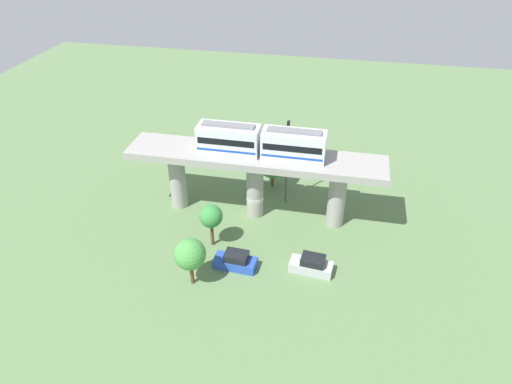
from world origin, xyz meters
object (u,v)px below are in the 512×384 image
object	(u,v)px
parked_car_blue	(235,261)
tree_near_viaduct	(211,217)
train	(261,142)
signal_post	(287,159)
parked_car_silver	(312,265)
tree_mid_lot	(190,254)
tree_far_corner	(273,164)

from	to	relation	value
parked_car_blue	tree_near_viaduct	world-z (taller)	tree_near_viaduct
train	parked_car_blue	xyz separation A→B (m)	(9.19, -0.70, -8.65)
parked_car_blue	signal_post	world-z (taller)	signal_post
parked_car_blue	parked_car_silver	distance (m)	7.52
train	parked_car_silver	bearing A→B (deg)	39.33
tree_mid_lot	signal_post	bearing A→B (deg)	157.02
tree_near_viaduct	parked_car_blue	bearing A→B (deg)	47.72
train	tree_far_corner	xyz separation A→B (m)	(-6.40, 0.27, -6.23)
train	tree_far_corner	size ratio (longest dim) A/B	2.72
parked_car_silver	tree_near_viaduct	bearing A→B (deg)	-94.72
parked_car_blue	tree_mid_lot	size ratio (longest dim) A/B	0.85
tree_far_corner	signal_post	world-z (taller)	signal_post
parked_car_blue	signal_post	bearing A→B (deg)	169.52
parked_car_silver	tree_mid_lot	bearing A→B (deg)	-64.51
train	signal_post	world-z (taller)	train
train	parked_car_silver	distance (m)	13.73
tree_mid_lot	tree_near_viaduct	bearing A→B (deg)	177.15
train	parked_car_blue	world-z (taller)	train
train	parked_car_blue	distance (m)	12.65
parked_car_silver	train	bearing A→B (deg)	-134.96
parked_car_blue	train	bearing A→B (deg)	179.00
parked_car_blue	tree_near_viaduct	bearing A→B (deg)	-128.90
tree_mid_lot	signal_post	world-z (taller)	signal_post
parked_car_blue	tree_far_corner	bearing A→B (deg)	179.81
train	tree_near_viaduct	bearing A→B (deg)	-31.92
parked_car_blue	tree_mid_lot	distance (m)	5.39
parked_car_silver	tree_near_viaduct	size ratio (longest dim) A/B	0.89
tree_near_viaduct	tree_far_corner	bearing A→B (deg)	161.76
tree_far_corner	parked_car_blue	bearing A→B (deg)	-3.57
tree_near_viaduct	tree_mid_lot	distance (m)	5.91
train	signal_post	size ratio (longest dim) A/B	1.29
tree_near_viaduct	signal_post	size ratio (longest dim) A/B	0.47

